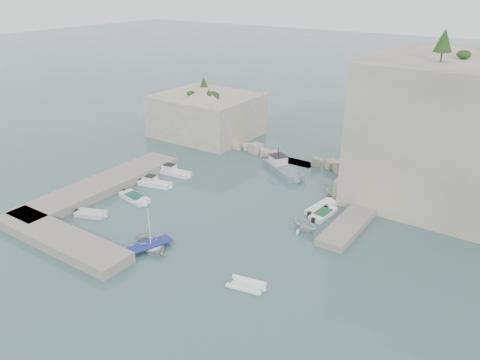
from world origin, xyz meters
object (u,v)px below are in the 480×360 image
Objects in this scene: motorboat_c at (135,200)px; rowboat at (151,248)px; inflatable_dinghy at (246,286)px; tender_east_a at (304,230)px; tender_east_c at (321,210)px; motorboat_b at (155,185)px; motorboat_e at (91,216)px; tender_east_b at (323,216)px; work_boat at (283,172)px; tender_east_d at (338,199)px; motorboat_a at (174,174)px.

rowboat is (9.72, -7.09, 0.00)m from motorboat_c.
inflatable_dinghy is (11.60, 0.14, 0.00)m from rowboat.
tender_east_a is at bearing -23.01° from rowboat.
inflatable_dinghy is 0.70× the size of tender_east_c.
motorboat_b is 15.79m from rowboat.
motorboat_e is 10.80m from rowboat.
tender_east_b is 0.53× the size of work_boat.
motorboat_b is at bearing 61.55° from rowboat.
motorboat_b is at bearing 111.89° from motorboat_c.
tender_east_d is at bearing 20.91° from motorboat_e.
tender_east_d reaches higher than motorboat_a.
motorboat_a reaches higher than tender_east_b.
tender_east_b is 1.08× the size of tender_east_d.
rowboat is 16.58m from tender_east_a.
motorboat_e is 0.79× the size of rowboat.
tender_east_d is at bearing 2.10° from tender_east_c.
rowboat is at bearing 155.21° from tender_east_a.
work_boat is at bearing 16.60° from rowboat.
tender_east_c is (21.83, 1.68, 0.00)m from motorboat_a.
tender_east_a is 4.04m from tender_east_b.
tender_east_d reaches higher than motorboat_b.
motorboat_e is at bearing 134.33° from tender_east_a.
tender_east_b is at bearing -4.67° from motorboat_a.
tender_east_b is (22.70, 0.28, 0.00)m from motorboat_a.
work_boat reaches higher than motorboat_c.
tender_east_c is (-0.87, 1.40, 0.00)m from tender_east_b.
inflatable_dinghy is 17.58m from tender_east_c.
motorboat_c is 1.41× the size of tender_east_a.
tender_east_a is 9.34m from tender_east_d.
motorboat_c is (1.01, 5.90, 0.00)m from motorboat_e.
rowboat is at bearing 150.34° from tender_east_b.
tender_east_a is (22.36, -3.74, 0.00)m from motorboat_a.
tender_east_c is (20.34, 10.61, 0.00)m from motorboat_c.
tender_east_a is 5.45m from tender_east_c.
work_boat is (-9.99, 12.93, 0.00)m from tender_east_a.
motorboat_a is (-0.58, 4.33, 0.00)m from motorboat_b.
motorboat_b is 4.68m from motorboat_c.
work_boat reaches higher than motorboat_b.
tender_east_d is (21.80, 20.42, 0.00)m from motorboat_e.
tender_east_d is at bearing 17.93° from tender_east_a.
motorboat_b is at bearing 67.22° from motorboat_e.
tender_east_a is 0.78× the size of tender_east_b.
motorboat_b is 0.98× the size of motorboat_c.
motorboat_c is 9.04m from motorboat_a.
tender_east_b is at bearing -15.96° from rowboat.
rowboat is (11.21, -16.01, 0.00)m from motorboat_a.
motorboat_a is (-1.49, 8.92, 0.00)m from motorboat_c.
tender_east_b is at bearing 12.55° from tender_east_a.
motorboat_a is 22.67m from tender_east_a.
tender_east_d is (20.79, 14.52, 0.00)m from motorboat_c.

